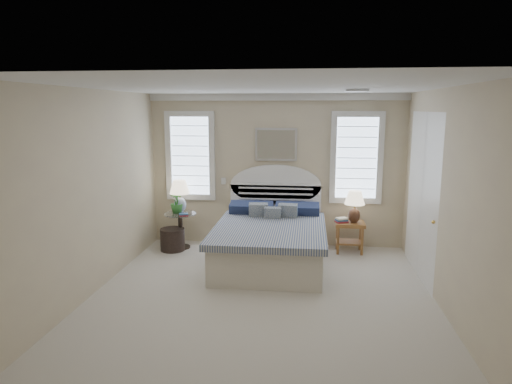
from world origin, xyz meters
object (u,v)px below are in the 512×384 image
at_px(floor_pot, 173,239).
at_px(lamp_left, 180,193).
at_px(bed, 271,239).
at_px(lamp_right, 355,203).
at_px(side_table_left, 181,227).
at_px(nightstand_right, 350,230).

relative_size(floor_pot, lamp_left, 0.74).
bearing_deg(bed, floor_pot, 165.88).
distance_m(floor_pot, lamp_right, 3.20).
bearing_deg(lamp_left, side_table_left, -75.92).
height_order(bed, side_table_left, bed).
distance_m(lamp_left, lamp_right, 3.04).
bearing_deg(lamp_right, floor_pot, -175.72).
bearing_deg(nightstand_right, floor_pot, -175.31).
xyz_separation_m(side_table_left, lamp_right, (3.02, 0.08, 0.48)).
xyz_separation_m(side_table_left, floor_pot, (-0.11, -0.15, -0.19)).
height_order(bed, lamp_right, bed).
distance_m(bed, floor_pot, 1.82).
relative_size(side_table_left, lamp_right, 1.14).
bearing_deg(bed, side_table_left, 160.26).
distance_m(bed, lamp_left, 1.91).
height_order(nightstand_right, lamp_right, lamp_right).
bearing_deg(floor_pot, side_table_left, 55.02).
xyz_separation_m(floor_pot, lamp_right, (3.12, 0.23, 0.67)).
height_order(bed, floor_pot, bed).
distance_m(nightstand_right, lamp_left, 3.04).
height_order(lamp_left, lamp_right, lamp_left).
xyz_separation_m(nightstand_right, lamp_right, (0.07, -0.02, 0.48)).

